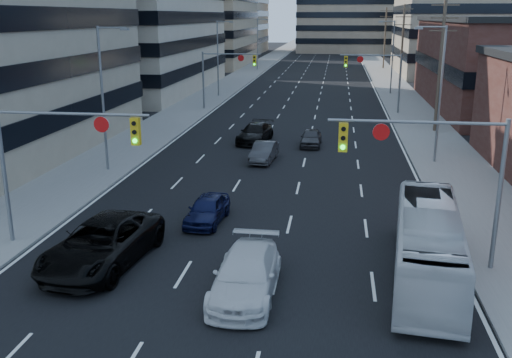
{
  "coord_description": "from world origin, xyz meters",
  "views": [
    {
      "loc": [
        3.78,
        -13.48,
        9.61
      ],
      "look_at": [
        0.19,
        12.01,
        2.2
      ],
      "focal_mm": 40.0,
      "sensor_mm": 36.0,
      "label": 1
    }
  ],
  "objects": [
    {
      "name": "signal_near_right",
      "position": [
        7.45,
        8.0,
        4.33
      ],
      "size": [
        6.59,
        0.33,
        6.0
      ],
      "color": "slate",
      "rests_on": "ground"
    },
    {
      "name": "sidewalk_left",
      "position": [
        -11.5,
        130.0,
        0.07
      ],
      "size": [
        5.0,
        300.0,
        0.15
      ],
      "primitive_type": "cube",
      "color": "slate",
      "rests_on": "ground"
    },
    {
      "name": "utility_pole_distant",
      "position": [
        12.2,
        96.0,
        5.78
      ],
      "size": [
        2.2,
        0.28,
        11.0
      ],
      "color": "#4C3D2D",
      "rests_on": "ground"
    },
    {
      "name": "sedan_grey_right",
      "position": [
        2.0,
        29.23,
        0.64
      ],
      "size": [
        1.58,
        3.8,
        1.29
      ],
      "primitive_type": "imported",
      "rotation": [
        0.0,
        0.0,
        -0.02
      ],
      "color": "#2F2F31",
      "rests_on": "ground"
    },
    {
      "name": "signal_far_left",
      "position": [
        -7.68,
        45.0,
        4.3
      ],
      "size": [
        6.09,
        0.33,
        6.0
      ],
      "color": "slate",
      "rests_on": "ground"
    },
    {
      "name": "sedan_black_far",
      "position": [
        -2.39,
        29.91,
        0.73
      ],
      "size": [
        2.72,
        5.26,
        1.46
      ],
      "primitive_type": "imported",
      "rotation": [
        0.0,
        0.0,
        -0.14
      ],
      "color": "black",
      "rests_on": "ground"
    },
    {
      "name": "sidewalk_right",
      "position": [
        11.5,
        130.0,
        0.07
      ],
      "size": [
        5.0,
        300.0,
        0.15
      ],
      "primitive_type": "cube",
      "color": "slate",
      "rests_on": "ground"
    },
    {
      "name": "streetlight_left_far",
      "position": [
        -10.34,
        90.0,
        5.05
      ],
      "size": [
        2.03,
        0.22,
        9.0
      ],
      "color": "slate",
      "rests_on": "ground"
    },
    {
      "name": "streetlight_left_near",
      "position": [
        -10.34,
        20.0,
        5.05
      ],
      "size": [
        2.03,
        0.22,
        9.0
      ],
      "color": "slate",
      "rests_on": "ground"
    },
    {
      "name": "utility_pole_midblock",
      "position": [
        12.2,
        66.0,
        5.78
      ],
      "size": [
        2.2,
        0.28,
        11.0
      ],
      "color": "#4C3D2D",
      "rests_on": "ground"
    },
    {
      "name": "streetlight_right_near",
      "position": [
        10.34,
        25.0,
        5.05
      ],
      "size": [
        2.03,
        0.22,
        9.0
      ],
      "color": "slate",
      "rests_on": "ground"
    },
    {
      "name": "bg_block_left",
      "position": [
        -28.0,
        140.0,
        10.0
      ],
      "size": [
        24.0,
        24.0,
        20.0
      ],
      "primitive_type": "cube",
      "color": "#ADA089",
      "rests_on": "ground"
    },
    {
      "name": "signal_far_right",
      "position": [
        7.68,
        45.0,
        4.3
      ],
      "size": [
        6.09,
        0.33,
        6.0
      ],
      "color": "slate",
      "rests_on": "ground"
    },
    {
      "name": "streetlight_left_mid",
      "position": [
        -10.34,
        55.0,
        5.05
      ],
      "size": [
        2.03,
        0.22,
        9.0
      ],
      "color": "slate",
      "rests_on": "ground"
    },
    {
      "name": "bg_block_right",
      "position": [
        32.0,
        130.0,
        6.0
      ],
      "size": [
        22.0,
        22.0,
        12.0
      ],
      "primitive_type": "cube",
      "color": "gray",
      "rests_on": "ground"
    },
    {
      "name": "sedan_grey_center",
      "position": [
        -0.95,
        23.98,
        0.65
      ],
      "size": [
        1.72,
        4.06,
        1.3
      ],
      "primitive_type": "imported",
      "rotation": [
        0.0,
        0.0,
        -0.09
      ],
      "color": "#323234",
      "rests_on": "ground"
    },
    {
      "name": "utility_pole_block",
      "position": [
        12.2,
        36.0,
        5.78
      ],
      "size": [
        2.2,
        0.28,
        11.0
      ],
      "color": "#4C3D2D",
      "rests_on": "ground"
    },
    {
      "name": "white_van",
      "position": [
        0.85,
        4.74,
        0.77
      ],
      "size": [
        2.19,
        5.31,
        1.54
      ],
      "primitive_type": "imported",
      "rotation": [
        0.0,
        0.0,
        -0.01
      ],
      "color": "silver",
      "rests_on": "ground"
    },
    {
      "name": "signal_near_left",
      "position": [
        -7.45,
        8.0,
        4.33
      ],
      "size": [
        6.59,
        0.33,
        6.0
      ],
      "color": "slate",
      "rests_on": "ground"
    },
    {
      "name": "black_pickup",
      "position": [
        -5.19,
        6.43,
        0.9
      ],
      "size": [
        3.68,
        6.76,
        1.8
      ],
      "primitive_type": "imported",
      "rotation": [
        0.0,
        0.0,
        -0.11
      ],
      "color": "black",
      "rests_on": "ground"
    },
    {
      "name": "sedan_blue",
      "position": [
        -2.14,
        11.77,
        0.66
      ],
      "size": [
        1.82,
        3.97,
        1.32
      ],
      "primitive_type": "imported",
      "rotation": [
        0.0,
        0.0,
        -0.07
      ],
      "color": "black",
      "rests_on": "ground"
    },
    {
      "name": "transit_bus",
      "position": [
        7.39,
        7.03,
        1.35
      ],
      "size": [
        3.35,
        9.9,
        2.7
      ],
      "primitive_type": "imported",
      "rotation": [
        0.0,
        0.0,
        -0.11
      ],
      "color": "silver",
      "rests_on": "ground"
    },
    {
      "name": "road_surface",
      "position": [
        0.0,
        130.0,
        0.01
      ],
      "size": [
        18.0,
        300.0,
        0.02
      ],
      "primitive_type": "cube",
      "color": "black",
      "rests_on": "ground"
    },
    {
      "name": "office_right_far",
      "position": [
        25.0,
        88.0,
        7.0
      ],
      "size": [
        22.0,
        28.0,
        14.0
      ],
      "primitive_type": "cube",
      "color": "gray",
      "rests_on": "ground"
    },
    {
      "name": "office_left_far",
      "position": [
        -24.0,
        100.0,
        8.0
      ],
      "size": [
        20.0,
        30.0,
        16.0
      ],
      "primitive_type": "cube",
      "color": "gray",
      "rests_on": "ground"
    },
    {
      "name": "streetlight_right_far",
      "position": [
        10.34,
        60.0,
        5.05
      ],
      "size": [
        2.03,
        0.22,
        9.0
      ],
      "color": "slate",
      "rests_on": "ground"
    }
  ]
}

